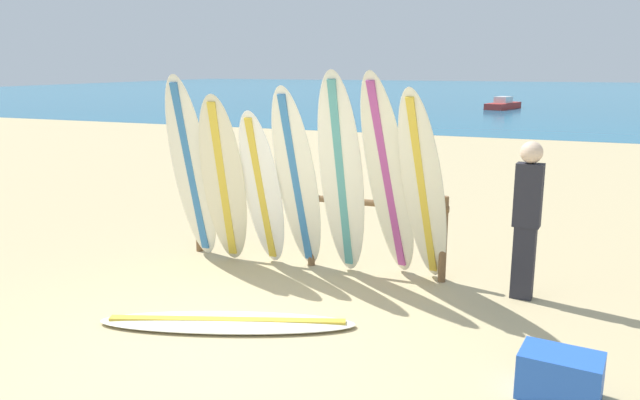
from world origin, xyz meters
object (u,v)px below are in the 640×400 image
Objects in this scene: surfboard_leaning_center_right at (342,177)px; surfboard_lying_on_sand at (227,322)px; beachgoer_standing at (527,214)px; surfboard_rack at (311,213)px; surfboard_leaning_center at (297,181)px; surfboard_leaning_right at (388,179)px; surfboard_leaning_center_left at (262,190)px; surfboard_leaning_left at (223,181)px; small_boat_offshore at (503,105)px; surfboard_leaning_far_right at (423,190)px; cooler_box at (560,375)px; surfboard_leaning_far_left at (191,169)px.

surfboard_leaning_center_right is 0.96× the size of surfboard_lying_on_sand.
surfboard_rack is at bearing 175.70° from beachgoer_standing.
surfboard_rack is 0.58m from surfboard_leaning_center.
surfboard_leaning_right is 2.41m from surfboard_lying_on_sand.
surfboard_leaning_center_left is at bearing -148.97° from surfboard_rack.
surfboard_leaning_left is (-1.01, -0.41, 0.41)m from surfboard_rack.
beachgoer_standing is 0.52× the size of small_boat_offshore.
surfboard_leaning_far_right is 31.19m from small_boat_offshore.
surfboard_leaning_far_right is 1.13m from beachgoer_standing.
surfboard_lying_on_sand is at bearing -176.45° from cooler_box.
surfboard_leaning_left is 4.51m from cooler_box.
surfboard_lying_on_sand is (-1.55, -1.68, -1.12)m from surfboard_leaning_far_right.
surfboard_leaning_center is 0.69× the size of small_boat_offshore.
surfboard_leaning_right reaches higher than cooler_box.
surfboard_leaning_left is 0.98m from surfboard_leaning_center.
small_boat_offshore is at bearing 89.97° from surfboard_leaning_center_left.
beachgoer_standing is at bearing 8.69° from surfboard_leaning_far_right.
surfboard_leaning_center is 2.63m from beachgoer_standing.
surfboard_leaning_far_left reaches higher than surfboard_leaning_left.
cooler_box is at bearing -78.62° from beachgoer_standing.
small_boat_offshore is (1.00, 31.11, -0.95)m from surfboard_leaning_far_left.
surfboard_leaning_center_right is at bearing -34.28° from surfboard_rack.
surfboard_rack is 1.34× the size of surfboard_lying_on_sand.
surfboard_leaning_right reaches higher than surfboard_leaning_center_left.
surfboard_leaning_center_left is 0.81× the size of surfboard_leaning_right.
surfboard_leaning_left is 3.61m from beachgoer_standing.
surfboard_leaning_left is at bearing -178.06° from surfboard_leaning_center_right.
surfboard_leaning_far_right reaches higher than surfboard_leaning_center.
surfboard_leaning_left is at bearing -176.50° from beachgoer_standing.
surfboard_leaning_center_right is 3.29m from cooler_box.
surfboard_rack is 30.76m from small_boat_offshore.
cooler_box is (1.93, -1.98, -1.06)m from surfboard_leaning_right.
surfboard_leaning_far_right is at bearing -0.43° from surfboard_leaning_center.
surfboard_leaning_center_right reaches higher than surfboard_leaning_far_left.
surfboard_leaning_far_left is 4.10m from beachgoer_standing.
small_boat_offshore reaches higher than cooler_box.
surfboard_leaning_center is (-0.04, -0.35, 0.47)m from surfboard_rack.
surfboard_rack reaches higher than cooler_box.
beachgoer_standing is (4.09, 0.16, -0.26)m from surfboard_leaning_far_left.
cooler_box is at bearing -32.18° from surfboard_leaning_center.
surfboard_leaning_center_right is at bearing 70.79° from surfboard_lying_on_sand.
beachgoer_standing is at bearing 4.67° from surfboard_leaning_center_right.
surfboard_leaning_far_left is at bearing 179.87° from surfboard_leaning_center_right.
surfboard_leaning_left is at bearing -178.80° from surfboard_leaning_far_right.
surfboard_leaning_far_right reaches higher than surfboard_leaning_center_left.
cooler_box reaches higher than surfboard_lying_on_sand.
surfboard_leaning_left is at bearing -6.53° from surfboard_leaning_far_left.
small_boat_offshore is at bearing 92.91° from surfboard_leaning_right.
surfboard_leaning_left is 1.27× the size of beachgoer_standing.
surfboard_leaning_center_left is at bearing 158.71° from cooler_box.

